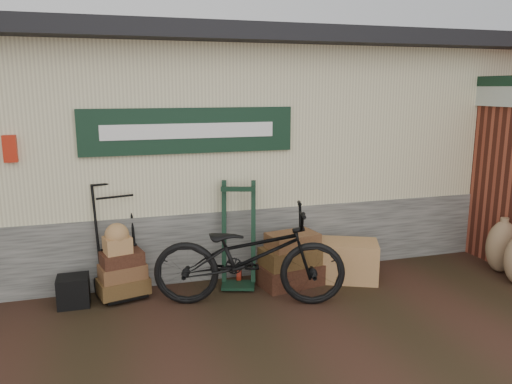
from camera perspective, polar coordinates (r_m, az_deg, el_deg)
ground at (r=5.78m, az=-2.48°, el=-13.35°), size 80.00×80.00×0.00m
station_building at (r=7.96m, az=-7.50°, el=5.63°), size 14.40×4.10×3.20m
brick_outbuilding at (r=8.73m, az=26.65°, el=2.95°), size 1.71×4.51×2.62m
porter_trolley at (r=6.19m, az=-15.56°, el=-5.24°), size 0.79×0.67×1.38m
green_barrow at (r=6.25m, az=-2.01°, el=-4.89°), size 0.58×0.53×1.33m
suitcase_stack at (r=6.37m, az=3.90°, el=-7.62°), size 0.84×0.61×0.68m
wicker_hamper at (r=6.67m, az=10.33°, el=-7.70°), size 0.92×0.78×0.51m
black_trunk at (r=6.19m, az=-20.14°, el=-10.58°), size 0.35×0.30×0.35m
bicycle at (r=5.72m, az=-0.77°, el=-6.71°), size 1.37×2.33×1.28m
burlap_sack_left at (r=7.56m, az=26.29°, el=-5.61°), size 0.48×0.41×0.71m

